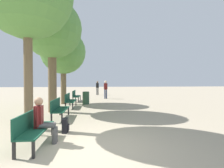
% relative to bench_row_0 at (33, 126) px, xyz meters
% --- Properties ---
extents(ground_plane, '(80.00, 80.00, 0.00)m').
position_rel_bench_row_0_xyz_m(ground_plane, '(1.58, -0.42, -0.50)').
color(ground_plane, tan).
extents(bench_row_0, '(0.50, 1.75, 0.88)m').
position_rel_bench_row_0_xyz_m(bench_row_0, '(0.00, 0.00, 0.00)').
color(bench_row_0, '#144733').
rests_on(bench_row_0, ground_plane).
extents(bench_row_1, '(0.50, 1.75, 0.88)m').
position_rel_bench_row_0_xyz_m(bench_row_1, '(0.00, 3.20, 0.00)').
color(bench_row_1, '#144733').
rests_on(bench_row_1, ground_plane).
extents(bench_row_2, '(0.50, 1.75, 0.88)m').
position_rel_bench_row_0_xyz_m(bench_row_2, '(0.00, 6.40, 0.00)').
color(bench_row_2, '#144733').
rests_on(bench_row_2, ground_plane).
extents(bench_row_3, '(0.50, 1.75, 0.88)m').
position_rel_bench_row_0_xyz_m(bench_row_3, '(0.00, 9.60, 0.00)').
color(bench_row_3, '#144733').
rests_on(bench_row_3, ground_plane).
extents(tree_row_1, '(3.20, 3.20, 6.11)m').
position_rel_bench_row_0_xyz_m(tree_row_1, '(-0.69, 4.94, 3.95)').
color(tree_row_1, brown).
rests_on(tree_row_1, ground_plane).
extents(tree_row_2, '(3.21, 3.21, 5.39)m').
position_rel_bench_row_0_xyz_m(tree_row_2, '(-0.69, 8.15, 3.25)').
color(tree_row_2, brown).
rests_on(tree_row_2, ground_plane).
extents(person_seated, '(0.60, 0.34, 1.27)m').
position_rel_bench_row_0_xyz_m(person_seated, '(0.24, 0.11, 0.17)').
color(person_seated, '#4C4C4C').
rests_on(person_seated, ground_plane).
extents(backpack, '(0.20, 0.31, 0.47)m').
position_rel_bench_row_0_xyz_m(backpack, '(0.67, 1.06, -0.27)').
color(backpack, black).
rests_on(backpack, ground_plane).
extents(pedestrian_near, '(0.33, 0.25, 1.61)m').
position_rel_bench_row_0_xyz_m(pedestrian_near, '(1.81, 15.53, 0.43)').
color(pedestrian_near, '#4C4C4C').
rests_on(pedestrian_near, ground_plane).
extents(pedestrian_mid, '(0.34, 0.23, 1.68)m').
position_rel_bench_row_0_xyz_m(pedestrian_mid, '(2.55, 11.44, 0.46)').
color(pedestrian_mid, '#384260').
rests_on(pedestrian_mid, ground_plane).
extents(trash_bin, '(0.48, 0.48, 0.90)m').
position_rel_bench_row_0_xyz_m(trash_bin, '(0.94, 7.82, -0.05)').
color(trash_bin, '#2D5138').
rests_on(trash_bin, ground_plane).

